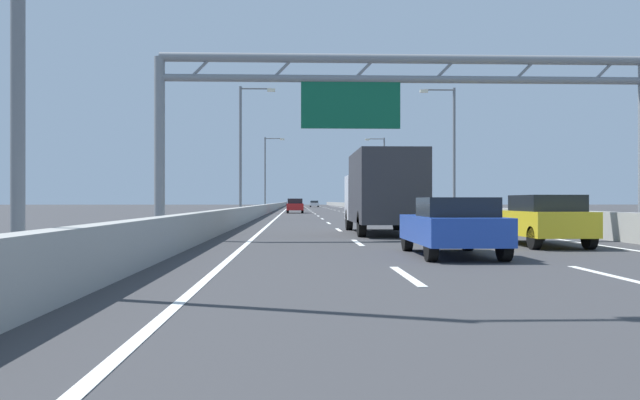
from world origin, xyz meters
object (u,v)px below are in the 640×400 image
Objects in this scene: streetlamp_left_mid at (244,144)px; streetlamp_right_mid at (451,145)px; streetlamp_right_far at (382,169)px; green_car at (296,204)px; red_car at (295,206)px; box_truck at (383,191)px; orange_car at (298,204)px; white_car at (314,204)px; streetlamp_left_far at (267,169)px; yellow_car at (539,219)px; sign_gantry at (398,98)px; blue_car at (452,226)px.

streetlamp_left_mid is 14.93m from streetlamp_right_mid.
streetlamp_right_mid and streetlamp_right_far have the same top height.
green_car is 1.11× the size of red_car.
streetlamp_right_far is 1.21× the size of box_truck.
streetlamp_left_mid is 1.21× the size of box_truck.
orange_car is 43.90m from red_car.
streetlamp_left_mid is 2.25× the size of red_car.
white_car is at bearing 89.78° from box_truck.
box_truck is (7.22, -57.60, -3.66)m from streetlamp_left_far.
green_car is 61.36m from red_car.
orange_car is at bearing -98.74° from white_car.
red_car is 51.57m from yellow_car.
sign_gantry is 1.80× the size of streetlamp_left_far.
streetlamp_left_mid is 39.98m from streetlamp_right_far.
green_car is 7.04m from white_car.
sign_gantry is 48.26m from red_car.
orange_car is at bearing 91.99° from blue_car.
streetlamp_right_mid is 1.00× the size of streetlamp_right_far.
yellow_car is (7.11, -112.41, -0.00)m from green_car.
box_truck is (3.18, -88.03, 0.97)m from orange_car.
streetlamp_left_mid reaches higher than green_car.
red_car is 0.54× the size of box_truck.
streetlamp_right_mid is at bearing 69.39° from box_truck.
green_car is at bearing 97.43° from streetlamp_right_mid.
streetlamp_left_mid is 2.25× the size of white_car.
white_car is at bearing 97.72° from streetlamp_right_far.
streetlamp_right_mid is at bearing 0.00° from streetlamp_left_mid.
yellow_car is at bearing 46.06° from blue_car.
streetlamp_left_mid is at bearing 180.00° from streetlamp_right_mid.
green_car is at bearing 91.83° from box_truck.
streetlamp_right_mid is 2.30× the size of blue_car.
red_car is 67.40m from white_car.
blue_car is at bearing -86.00° from red_car.
streetlamp_right_mid is at bearing -82.57° from green_car.
white_car is at bearing 81.92° from streetlamp_left_far.
streetlamp_left_mid is at bearing -93.42° from orange_car.
yellow_car is at bearing -85.84° from orange_car.
blue_car is (-7.47, -31.05, -4.68)m from streetlamp_right_mid.
streetlamp_left_far is at bearing 96.71° from sign_gantry.
white_car is 121.96m from blue_car.
streetlamp_right_far is at bearing 82.37° from box_truck.
red_car is (-11.29, -13.47, -4.60)m from streetlamp_right_far.
streetlamp_right_mid is at bearing 81.75° from yellow_car.
streetlamp_right_far reaches higher than box_truck.
streetlamp_right_far is at bearing 82.85° from sign_gantry.
streetlamp_right_far is 2.25× the size of red_car.
yellow_car is 0.60× the size of box_truck.
streetlamp_left_far is at bearing 99.63° from yellow_car.
white_car is at bearing 91.61° from yellow_car.
streetlamp_right_far is (14.93, 0.00, 0.00)m from streetlamp_left_far.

